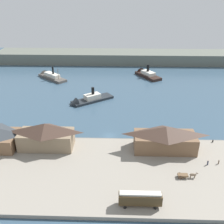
% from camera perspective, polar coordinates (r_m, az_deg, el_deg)
% --- Properties ---
extents(ground_plane, '(320.00, 320.00, 0.00)m').
position_cam_1_polar(ground_plane, '(98.99, -0.71, -5.35)').
color(ground_plane, '#385166').
extents(quay_promenade, '(110.00, 36.00, 1.20)m').
position_cam_1_polar(quay_promenade, '(80.62, -1.41, -13.10)').
color(quay_promenade, gray).
rests_on(quay_promenade, ground).
extents(seawall_edge, '(110.00, 0.80, 1.00)m').
position_cam_1_polar(seawall_edge, '(95.67, -0.80, -6.21)').
color(seawall_edge, slate).
rests_on(seawall_edge, ground).
extents(ferry_shed_west_terminal, '(18.76, 8.66, 9.28)m').
position_cam_1_polar(ferry_shed_west_terminal, '(90.82, -14.53, -5.04)').
color(ferry_shed_west_terminal, '#847056').
rests_on(ferry_shed_west_terminal, quay_promenade).
extents(ferry_shed_central_terminal, '(21.09, 9.17, 8.85)m').
position_cam_1_polar(ferry_shed_central_terminal, '(88.57, 11.74, -5.73)').
color(ferry_shed_central_terminal, brown).
rests_on(ferry_shed_central_terminal, quay_promenade).
extents(street_tram, '(10.91, 2.52, 4.26)m').
position_cam_1_polar(street_tram, '(68.25, 6.30, -18.55)').
color(street_tram, '#4C381E').
rests_on(street_tram, quay_promenade).
extents(horse_cart, '(5.80, 1.57, 1.87)m').
position_cam_1_polar(horse_cart, '(79.94, 16.29, -13.34)').
color(horse_cart, brown).
rests_on(horse_cart, quay_promenade).
extents(pedestrian_walking_west, '(0.43, 0.43, 1.74)m').
position_cam_1_polar(pedestrian_walking_west, '(87.11, 20.58, -10.53)').
color(pedestrian_walking_west, '#33384C').
rests_on(pedestrian_walking_west, quay_promenade).
extents(pedestrian_walking_east, '(0.38, 0.38, 1.52)m').
position_cam_1_polar(pedestrian_walking_east, '(88.81, 22.69, -10.25)').
color(pedestrian_walking_east, '#6B5B4C').
rests_on(pedestrian_walking_east, quay_promenade).
extents(mooring_post_west, '(0.44, 0.44, 0.90)m').
position_cam_1_polar(mooring_post_west, '(99.63, 21.55, -6.05)').
color(mooring_post_west, black).
rests_on(mooring_post_west, quay_promenade).
extents(ferry_approaching_east, '(22.60, 18.71, 9.41)m').
position_cam_1_polar(ferry_approaching_east, '(127.91, -5.79, 2.59)').
color(ferry_approaching_east, '#23282D').
rests_on(ferry_approaching_east, ground).
extents(ferry_near_quay, '(22.17, 20.99, 10.26)m').
position_cam_1_polar(ferry_near_quay, '(168.62, -13.79, 7.82)').
color(ferry_near_quay, '#514C47').
rests_on(ferry_near_quay, ground).
extents(ferry_approaching_west, '(16.81, 21.87, 10.24)m').
position_cam_1_polar(ferry_approaching_west, '(168.77, 7.45, 8.41)').
color(ferry_approaching_west, black).
rests_on(ferry_approaching_west, ground).
extents(far_headland, '(180.00, 24.00, 8.00)m').
position_cam_1_polar(far_headland, '(200.29, 0.70, 12.19)').
color(far_headland, '#60665B').
rests_on(far_headland, ground).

